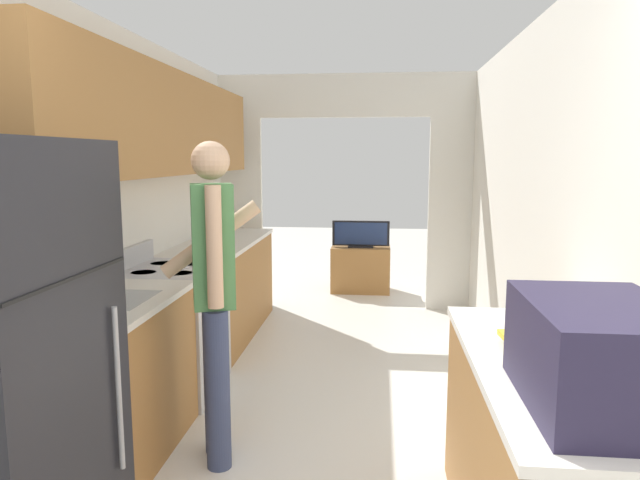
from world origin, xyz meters
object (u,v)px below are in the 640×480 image
Objects in this scene: tv_cabinet at (361,269)px; book_stack at (537,345)px; range_oven at (173,329)px; suitcase at (598,355)px; person at (214,293)px; television at (361,234)px.

book_stack is at bearing -79.72° from tv_cabinet.
book_stack is 0.40× the size of tv_cabinet.
range_oven is 3.38m from tv_cabinet.
range_oven reaches higher than book_stack.
range_oven is 1.59× the size of suitcase.
person is 2.50× the size of television.
suitcase is (2.09, -1.99, 0.60)m from range_oven.
television is (-0.89, 5.10, -0.34)m from suitcase.
suitcase is at bearing -84.98° from book_stack.
person is 4.13m from tv_cabinet.
suitcase reaches higher than tv_cabinet.
suitcase is at bearing -80.14° from television.
television is at bearing 99.86° from suitcase.
book_stack is (-0.04, 0.49, -0.14)m from suitcase.
range_oven reaches higher than tv_cabinet.
tv_cabinet is at bearing 90.00° from television.
person is at bearing -56.96° from range_oven.
tv_cabinet is (0.64, 4.02, -0.65)m from person.
person is 1.61m from book_stack.
person reaches higher than book_stack.
suitcase is at bearing -43.53° from range_oven.
range_oven is 1.44× the size of tv_cabinet.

